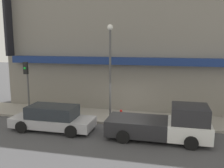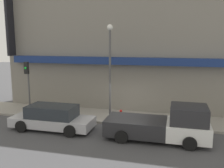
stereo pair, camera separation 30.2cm
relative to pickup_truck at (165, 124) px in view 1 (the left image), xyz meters
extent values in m
plane|color=#424244|center=(-2.41, 1.61, -0.81)|extent=(80.00, 80.00, 0.00)
cube|color=gray|center=(-2.41, 3.06, -0.74)|extent=(36.00, 2.89, 0.15)
cube|color=gray|center=(-2.41, 6.00, 4.72)|extent=(19.80, 3.00, 11.06)
cube|color=navy|center=(-2.41, 4.20, 2.93)|extent=(18.22, 0.60, 0.50)
cube|color=black|center=(-11.81, 4.10, 6.51)|extent=(0.20, 0.80, 6.66)
cube|color=white|center=(1.21, 0.00, -0.19)|extent=(2.12, 2.00, 0.82)
cube|color=#262628|center=(1.21, 0.00, 0.64)|extent=(1.80, 1.84, 0.85)
cube|color=#262628|center=(-1.43, 0.00, -0.19)|extent=(3.18, 2.00, 0.82)
cylinder|color=black|center=(1.27, 1.00, -0.48)|extent=(0.67, 0.22, 0.67)
cylinder|color=black|center=(1.27, -1.00, -0.48)|extent=(0.67, 0.22, 0.67)
cylinder|color=black|center=(-2.02, 1.00, -0.48)|extent=(0.67, 0.22, 0.67)
cylinder|color=black|center=(-2.02, -1.00, -0.48)|extent=(0.67, 0.22, 0.67)
cube|color=#ADADB2|center=(-6.35, 0.00, -0.34)|extent=(4.79, 1.77, 0.54)
cube|color=#23282D|center=(-6.35, 0.00, 0.27)|extent=(2.78, 1.59, 0.68)
cylinder|color=black|center=(-4.86, 0.88, -0.48)|extent=(0.67, 0.22, 0.67)
cylinder|color=black|center=(-4.86, -0.88, -0.48)|extent=(0.67, 0.22, 0.67)
cylinder|color=black|center=(-7.83, 0.88, -0.48)|extent=(0.67, 0.22, 0.67)
cylinder|color=black|center=(-7.83, -0.88, -0.48)|extent=(0.67, 0.22, 0.67)
cylinder|color=red|center=(-2.73, 2.06, -0.39)|extent=(0.18, 0.18, 0.56)
sphere|color=red|center=(-2.73, 2.06, -0.03)|extent=(0.17, 0.17, 0.17)
cylinder|color=#4C4C4C|center=(-3.47, 2.21, 2.13)|extent=(0.14, 0.14, 5.58)
sphere|color=silver|center=(-3.47, 2.21, 5.09)|extent=(0.36, 0.36, 0.36)
cylinder|color=#4C4C4C|center=(-9.22, 2.19, 1.12)|extent=(0.12, 0.12, 3.57)
cube|color=black|center=(-9.22, 2.03, 2.50)|extent=(0.28, 0.20, 0.80)
sphere|color=green|center=(-9.22, 1.91, 2.50)|extent=(0.16, 0.16, 0.16)
camera|label=1|loc=(0.23, -12.69, 4.23)|focal=40.00mm
camera|label=2|loc=(0.53, -12.61, 4.23)|focal=40.00mm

